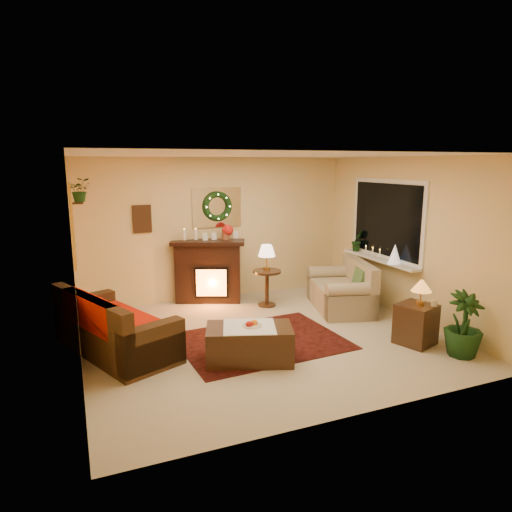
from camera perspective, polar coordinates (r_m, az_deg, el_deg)
name	(u,v)px	position (r m, az deg, el deg)	size (l,w,h in m)	color
floor	(265,338)	(6.74, 1.15, -10.19)	(5.00, 5.00, 0.00)	beige
ceiling	(266,155)	(6.26, 1.25, 12.51)	(5.00, 5.00, 0.00)	white
wall_back	(217,229)	(8.45, -4.90, 3.39)	(5.00, 5.00, 0.00)	#EFD88C
wall_front	(360,291)	(4.45, 12.84, -4.32)	(5.00, 5.00, 0.00)	#EFD88C
wall_left	(74,265)	(5.86, -21.84, -1.06)	(4.50, 4.50, 0.00)	#EFD88C
wall_right	(408,239)	(7.70, 18.52, 2.03)	(4.50, 4.50, 0.00)	#EFD88C
area_rug	(261,341)	(6.61, 0.64, -10.57)	(2.27, 1.70, 0.01)	#67030B
sofa	(115,321)	(6.42, -17.16, -7.74)	(0.86, 1.95, 0.84)	brown
red_throw	(113,316)	(6.53, -17.40, -7.20)	(0.76, 1.23, 0.02)	#E63144
fireplace	(208,272)	(8.33, -6.00, -2.02)	(1.16, 0.37, 1.07)	black
poinsettia	(228,230)	(8.27, -3.57, 3.23)	(0.20, 0.20, 0.20)	red
mantel_candle_a	(184,235)	(8.08, -8.95, 2.63)	(0.06, 0.06, 0.19)	silver
mantel_candle_b	(196,234)	(8.11, -7.55, 2.70)	(0.06, 0.06, 0.19)	beige
mantel_mirror	(217,207)	(8.39, -4.91, 6.08)	(0.92, 0.02, 0.72)	white
wreath	(218,206)	(8.35, -4.83, 6.19)	(0.55, 0.55, 0.11)	#194719
wall_art	(142,219)	(8.11, -14.06, 4.51)	(0.32, 0.03, 0.48)	#381E11
gold_mirror	(72,225)	(6.08, -22.01, 3.67)	(0.03, 0.84, 1.00)	gold
hanging_plant	(81,202)	(6.81, -21.05, 6.37)	(0.33, 0.28, 0.36)	#194719
loveseat	(341,285)	(8.04, 10.52, -3.61)	(0.84, 1.46, 0.84)	#B0A191
window_frame	(387,220)	(8.08, 16.02, 4.39)	(0.03, 1.86, 1.36)	white
window_glass	(386,220)	(8.07, 15.94, 4.39)	(0.02, 1.70, 1.22)	black
window_sill	(379,259)	(8.12, 15.17, -0.39)	(0.22, 1.86, 0.04)	white
mini_tree	(395,254)	(7.74, 16.95, 0.22)	(0.22, 0.22, 0.33)	white
sill_plant	(357,241)	(8.64, 12.56, 1.88)	(0.28, 0.23, 0.51)	#113E14
side_table_round	(267,288)	(8.09, 1.37, -4.02)	(0.50, 0.50, 0.64)	black
lamp_cream	(267,257)	(7.98, 1.34, -0.13)	(0.30, 0.30, 0.46)	#FFE0BA
end_table_square	(416,325)	(6.83, 19.34, -8.16)	(0.46, 0.46, 0.57)	black
lamp_tiffany	(421,293)	(6.67, 19.93, -4.38)	(0.28, 0.28, 0.41)	gold
coffee_table	(249,345)	(5.93, -0.84, -11.11)	(1.09, 0.60, 0.46)	#3C1A0C
fruit_bowl	(252,327)	(5.86, -0.49, -8.89)	(0.25, 0.25, 0.06)	beige
floor_palm	(464,323)	(6.58, 24.54, -7.64)	(1.45, 1.45, 2.59)	#134114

